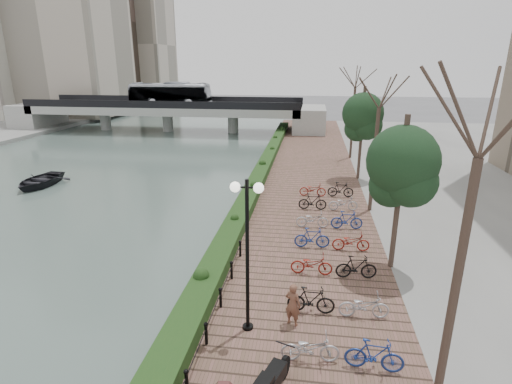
% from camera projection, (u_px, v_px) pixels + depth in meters
% --- Properties ---
extents(river_water, '(30.00, 130.00, 0.02)m').
position_uv_depth(river_water, '(91.00, 167.00, 35.52)').
color(river_water, '#4C5F56').
rests_on(river_water, ground).
extents(promenade, '(8.00, 75.00, 0.50)m').
position_uv_depth(promenade, '(303.00, 202.00, 25.87)').
color(promenade, brown).
rests_on(promenade, ground).
extents(hedge, '(1.10, 56.00, 0.60)m').
position_uv_depth(hedge, '(256.00, 181.00, 28.50)').
color(hedge, '#1A3C16').
rests_on(hedge, promenade).
extents(chain_fence, '(0.10, 14.10, 0.70)m').
position_uv_depth(chain_fence, '(197.00, 357.00, 11.42)').
color(chain_fence, black).
rests_on(chain_fence, promenade).
extents(lamppost, '(1.02, 0.32, 5.13)m').
position_uv_depth(lamppost, '(247.00, 225.00, 12.09)').
color(lamppost, black).
rests_on(lamppost, promenade).
extents(motorcycle, '(1.14, 1.90, 1.14)m').
position_uv_depth(motorcycle, '(273.00, 379.00, 10.33)').
color(motorcycle, black).
rests_on(motorcycle, promenade).
extents(pedestrian, '(0.65, 0.56, 1.52)m').
position_uv_depth(pedestrian, '(293.00, 304.00, 13.20)').
color(pedestrian, brown).
rests_on(pedestrian, promenade).
extents(bicycle_parking, '(2.40, 17.32, 1.00)m').
position_uv_depth(bicycle_parking, '(331.00, 239.00, 18.74)').
color(bicycle_parking, '#A9A9AE').
rests_on(bicycle_parking, promenade).
extents(street_trees, '(3.20, 37.12, 6.80)m').
position_uv_depth(street_trees, '(384.00, 173.00, 19.74)').
color(street_trees, '#362720').
rests_on(street_trees, promenade).
extents(bridge, '(36.00, 10.77, 6.50)m').
position_uv_depth(bridge, '(168.00, 106.00, 53.31)').
color(bridge, '#969691').
rests_on(bridge, ground).
extents(boat, '(3.30, 4.52, 0.91)m').
position_uv_depth(boat, '(39.00, 180.00, 29.94)').
color(boat, black).
rests_on(boat, river_water).
extents(far_buildings, '(35.00, 38.00, 38.00)m').
position_uv_depth(far_buildings, '(62.00, 21.00, 72.62)').
color(far_buildings, '#ADA190').
rests_on(far_buildings, far_bank).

